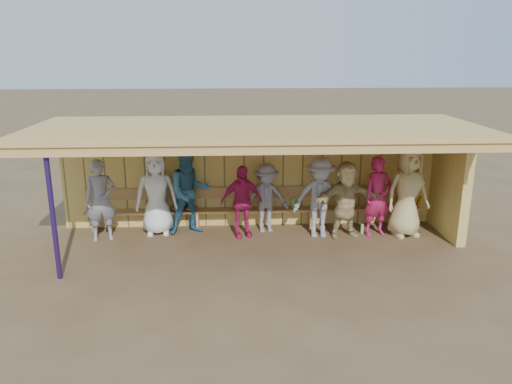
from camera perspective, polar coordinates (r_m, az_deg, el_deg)
ground at (r=10.49m, az=0.10°, el=-6.05°), size 90.00×90.00×0.00m
player_a at (r=11.00m, az=-17.32°, el=-0.91°), size 0.73×0.58×1.75m
player_b at (r=11.06m, az=-11.31°, el=-0.17°), size 0.94×0.65×1.84m
player_c at (r=10.97m, az=-7.62°, el=0.06°), size 1.09×0.95×1.91m
player_d at (r=10.72m, az=-1.66°, el=-1.08°), size 0.99×0.62×1.58m
player_e at (r=11.01m, az=1.17°, el=-0.70°), size 1.08×0.73×1.55m
player_f at (r=10.84m, az=10.21°, el=-0.87°), size 1.63×0.86×1.68m
player_g at (r=11.09m, az=13.73°, el=-0.51°), size 0.73×0.58×1.75m
player_h at (r=11.20m, az=16.94°, el=-0.02°), size 1.06×0.79×1.97m
player_extra at (r=10.78m, az=7.29°, el=-0.61°), size 1.15×0.67×1.76m
dugout_structure at (r=10.68m, az=1.99°, el=3.85°), size 8.80×3.20×2.50m
bench at (r=11.36m, az=-0.20°, el=-1.48°), size 7.60×0.34×0.93m
dugout_equipment at (r=11.24m, az=-2.18°, el=-1.89°), size 5.61×0.62×0.80m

